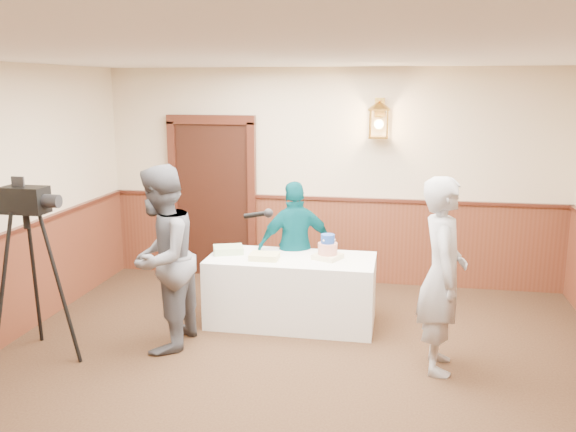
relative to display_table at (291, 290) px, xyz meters
name	(u,v)px	position (x,y,z in m)	size (l,w,h in m)	color
ground	(279,414)	(0.24, -1.90, -0.38)	(7.00, 7.00, 0.00)	#321E13
room_shell	(283,216)	(0.19, -1.45, 1.15)	(6.02, 7.02, 2.81)	beige
display_table	(291,290)	(0.00, 0.00, 0.00)	(1.80, 0.80, 0.75)	white
tiered_cake	(328,249)	(0.39, 0.02, 0.48)	(0.35, 0.35, 0.27)	#F3E6B7
sheet_cake_yellow	(264,256)	(-0.27, -0.12, 0.41)	(0.30, 0.23, 0.06)	#E1D686
sheet_cake_green	(228,250)	(-0.72, 0.05, 0.41)	(0.32, 0.26, 0.07)	#B3DA9A
interviewer	(161,259)	(-1.14, -0.86, 0.54)	(1.52, 0.91, 1.83)	#575860
baker	(442,275)	(1.53, -0.83, 0.52)	(0.66, 0.43, 1.80)	#96979C
assistant_p	(296,247)	(-0.02, 0.39, 0.38)	(0.89, 0.37, 1.52)	#054951
tv_camera_rig	(32,284)	(-2.23, -1.32, 0.38)	(0.65, 0.61, 1.67)	black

